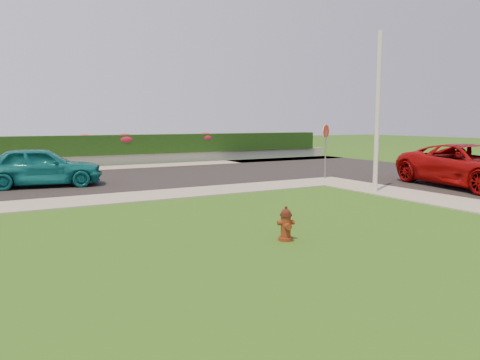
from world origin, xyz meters
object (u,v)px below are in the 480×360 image
fire_hydrant (286,224)px  suv_red (471,166)px  utility_pole (378,113)px  sedan_teal (40,167)px  stop_sign (326,139)px

fire_hydrant → suv_red: bearing=30.5°
utility_pole → suv_red: bearing=-15.9°
sedan_teal → suv_red: bearing=-110.6°
sedan_teal → stop_sign: size_ratio=1.86×
suv_red → fire_hydrant: bearing=-153.8°
fire_hydrant → utility_pole: 8.00m
fire_hydrant → sedan_teal: bearing=122.0°
utility_pole → stop_sign: size_ratio=2.33×
suv_red → utility_pole: bearing=174.6°
sedan_teal → stop_sign: bearing=-96.2°
fire_hydrant → suv_red: size_ratio=0.12×
fire_hydrant → suv_red: (10.25, 2.88, 0.50)m
fire_hydrant → sedan_teal: (-3.41, 10.96, 0.44)m
suv_red → stop_sign: size_ratio=2.43×
fire_hydrant → stop_sign: stop_sign is taller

